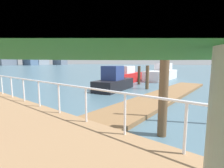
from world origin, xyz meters
TOP-DOWN VIEW (x-y plane):
  - ground_plane at (0.00, 20.00)m, footprint 300.00×300.00m
  - floating_dock at (3.70, 6.07)m, footprint 14.39×2.00m
  - boardwalk_railing at (-3.15, 7.36)m, footprint 0.06×22.65m
  - dock_piling_0 at (5.82, 8.37)m, footprint 0.28×0.28m
  - dock_piling_2 at (-1.81, 4.10)m, footprint 0.27×0.27m
  - dock_piling_3 at (7.98, 10.33)m, footprint 0.28×0.28m
  - dock_piling_4 at (3.96, 10.55)m, footprint 0.33×0.33m
  - moored_boat_0 at (8.67, 12.27)m, footprint 5.25×2.47m
  - moored_boat_2 at (3.76, 10.28)m, footprint 4.41×2.35m
  - moored_boat_3 at (13.68, 10.23)m, footprint 7.18×2.27m
  - skyline_tower_4 at (40.78, 142.30)m, footprint 11.56×10.39m
  - skyline_tower_5 at (54.46, 134.11)m, footprint 6.30×13.54m
  - skyline_tower_6 at (69.83, 147.35)m, footprint 9.81×14.03m
  - skyline_tower_7 at (84.93, 138.90)m, footprint 8.80×12.85m

SIDE VIEW (x-z plane):
  - ground_plane at x=0.00m, z-range 0.00..0.00m
  - floating_dock at x=3.70m, z-range 0.00..0.18m
  - moored_boat_2 at x=3.76m, z-range -0.29..1.64m
  - moored_boat_0 at x=8.67m, z-range -0.20..1.62m
  - moored_boat_3 at x=13.68m, z-range -0.29..1.85m
  - dock_piling_4 at x=3.96m, z-range 0.00..1.84m
  - dock_piling_3 at x=7.98m, z-range 0.00..1.85m
  - dock_piling_0 at x=5.82m, z-range 0.00..1.96m
  - dock_piling_2 at x=-1.81m, z-range 0.00..2.29m
  - boardwalk_railing at x=-3.15m, z-range 0.68..1.76m
  - skyline_tower_6 at x=69.83m, z-range 0.00..29.04m
  - skyline_tower_4 at x=40.78m, z-range 0.00..45.50m
  - skyline_tower_7 at x=84.93m, z-range 0.00..70.18m
  - skyline_tower_5 at x=54.46m, z-range 0.00..89.56m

